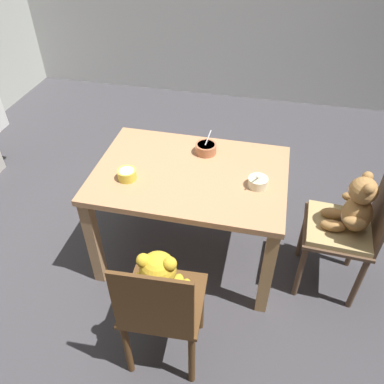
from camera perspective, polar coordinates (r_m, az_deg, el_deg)
name	(u,v)px	position (r m, az deg, el deg)	size (l,w,h in m)	color
ground_plane	(190,253)	(2.84, -0.22, -8.91)	(5.20, 5.20, 0.04)	#403E42
dining_table	(190,186)	(2.41, -0.26, 0.88)	(1.16, 0.81, 0.71)	tan
teddy_chair_near_front	(160,294)	(1.90, -4.68, -14.70)	(0.42, 0.40, 0.87)	brown
teddy_chair_near_right	(351,218)	(2.42, 22.34, -3.54)	(0.42, 0.42, 0.95)	brown
porridge_bowl_yellow_near_left	(127,174)	(2.30, -9.54, 2.57)	(0.11, 0.11, 0.06)	yellow
porridge_bowl_terracotta_far_center	(206,148)	(2.49, 2.06, 6.44)	(0.13, 0.14, 0.13)	#B56D49
porridge_bowl_cream_near_right	(258,182)	(2.25, 9.66, 1.46)	(0.11, 0.12, 0.11)	beige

